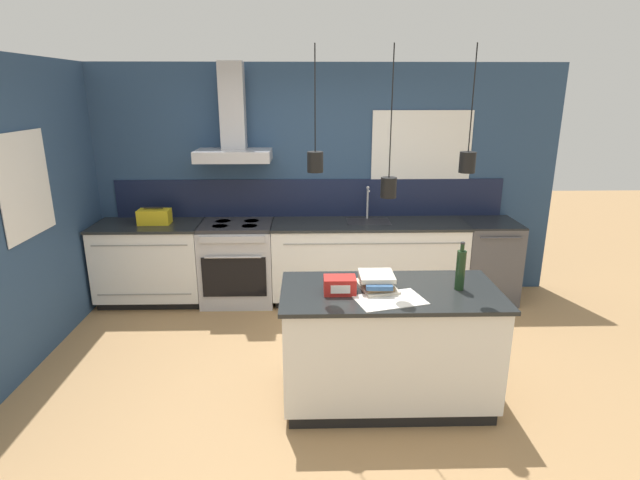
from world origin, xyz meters
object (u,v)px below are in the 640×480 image
Objects in this scene: yellow_toolbox at (154,217)px; book_stack at (377,281)px; red_supply_box at (340,285)px; dishwasher at (487,260)px; oven_range at (238,263)px; bottle_on_island at (461,269)px.

book_stack is at bearing -41.34° from yellow_toolbox.
dishwasher is at bearing 47.65° from red_supply_box.
book_stack is at bearing 15.41° from red_supply_box.
yellow_toolbox reaches higher than dishwasher.
oven_range is 2.83m from dishwasher.
book_stack is (1.29, -1.91, 0.51)m from oven_range.
yellow_toolbox is at bearing 180.00° from dishwasher.
yellow_toolbox is at bearing 133.65° from red_supply_box.
red_supply_box is (-0.28, -0.08, 0.00)m from book_stack.
bottle_on_island is 0.94× the size of book_stack.
bottle_on_island reaches higher than dishwasher.
bottle_on_island is 0.89m from red_supply_box.
bottle_on_island is (-0.93, -1.94, 0.61)m from dishwasher.
bottle_on_island reaches higher than book_stack.
red_supply_box is (-1.81, -1.99, 0.51)m from dishwasher.
oven_range is 1.03m from yellow_toolbox.
dishwasher is at bearing 0.09° from oven_range.
oven_range is 2.53× the size of bottle_on_island.
yellow_toolbox is (-3.71, 0.00, 0.54)m from dishwasher.
yellow_toolbox is (-2.78, 1.94, -0.07)m from bottle_on_island.
dishwasher is 2.38× the size of book_stack.
book_stack is (-0.60, 0.03, -0.10)m from bottle_on_island.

